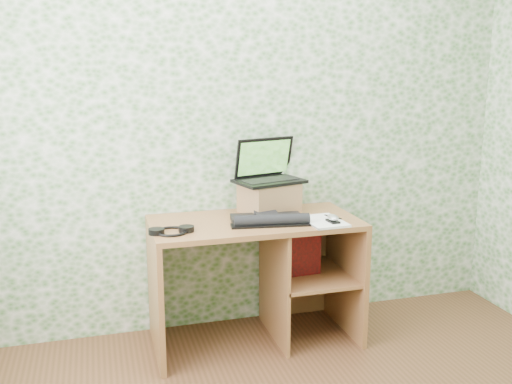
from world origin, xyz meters
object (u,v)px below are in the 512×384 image
object	(u,v)px
keyboard	(269,219)
notepad	(324,221)
riser	(269,198)
desk	(266,261)
laptop	(267,171)

from	to	relation	value
keyboard	notepad	size ratio (longest dim) A/B	1.64
riser	notepad	size ratio (longest dim) A/B	1.08
desk	riser	xyz separation A→B (m)	(0.06, 0.12, 0.36)
riser	notepad	xyz separation A→B (m)	(0.23, -0.30, -0.09)
riser	laptop	bearing A→B (deg)	90.00
keyboard	riser	bearing A→B (deg)	79.92
desk	notepad	distance (m)	0.44
notepad	laptop	bearing A→B (deg)	121.27
riser	keyboard	size ratio (longest dim) A/B	0.66
riser	laptop	xyz separation A→B (m)	(0.00, 0.04, 0.15)
laptop	keyboard	world-z (taller)	laptop
desk	riser	distance (m)	0.38
keyboard	notepad	world-z (taller)	keyboard
desk	laptop	xyz separation A→B (m)	(0.06, 0.16, 0.52)
desk	laptop	size ratio (longest dim) A/B	2.67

